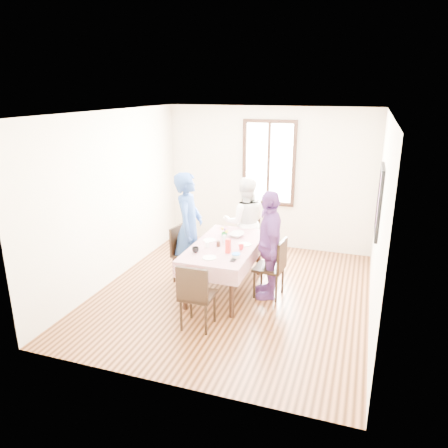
% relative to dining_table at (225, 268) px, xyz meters
% --- Properties ---
extents(ground, '(4.50, 4.50, 0.00)m').
position_rel_dining_table_xyz_m(ground, '(0.14, -0.05, -0.38)').
color(ground, black).
rests_on(ground, ground).
extents(back_wall, '(4.00, 0.00, 4.00)m').
position_rel_dining_table_xyz_m(back_wall, '(0.14, 2.20, 0.98)').
color(back_wall, beige).
rests_on(back_wall, ground).
extents(right_wall, '(0.00, 4.50, 4.50)m').
position_rel_dining_table_xyz_m(right_wall, '(2.14, -0.05, 0.98)').
color(right_wall, beige).
rests_on(right_wall, ground).
extents(window_frame, '(1.02, 0.06, 1.62)m').
position_rel_dining_table_xyz_m(window_frame, '(0.14, 2.18, 1.27)').
color(window_frame, black).
rests_on(window_frame, back_wall).
extents(window_pane, '(0.90, 0.02, 1.50)m').
position_rel_dining_table_xyz_m(window_pane, '(0.14, 2.19, 1.27)').
color(window_pane, white).
rests_on(window_pane, back_wall).
extents(art_poster, '(0.04, 0.76, 0.96)m').
position_rel_dining_table_xyz_m(art_poster, '(2.12, 0.25, 1.18)').
color(art_poster, red).
rests_on(art_poster, right_wall).
extents(dining_table, '(0.81, 1.61, 0.75)m').
position_rel_dining_table_xyz_m(dining_table, '(0.00, 0.00, 0.00)').
color(dining_table, black).
rests_on(dining_table, ground).
extents(tablecloth, '(0.93, 1.73, 0.01)m').
position_rel_dining_table_xyz_m(tablecloth, '(-0.00, 0.00, 0.38)').
color(tablecloth, '#56000F').
rests_on(tablecloth, dining_table).
extents(chair_left, '(0.48, 0.48, 0.91)m').
position_rel_dining_table_xyz_m(chair_left, '(-0.68, 0.15, 0.08)').
color(chair_left, black).
rests_on(chair_left, ground).
extents(chair_right, '(0.45, 0.45, 0.91)m').
position_rel_dining_table_xyz_m(chair_right, '(0.68, 0.05, 0.08)').
color(chair_right, black).
rests_on(chair_right, ground).
extents(chair_far, '(0.45, 0.45, 0.91)m').
position_rel_dining_table_xyz_m(chair_far, '(0.00, 1.11, 0.08)').
color(chair_far, black).
rests_on(chair_far, ground).
extents(chair_near, '(0.43, 0.43, 0.91)m').
position_rel_dining_table_xyz_m(chair_near, '(0.00, -1.11, 0.08)').
color(chair_near, black).
rests_on(chair_near, ground).
extents(person_left, '(0.52, 0.71, 1.79)m').
position_rel_dining_table_xyz_m(person_left, '(-0.66, 0.15, 0.52)').
color(person_left, navy).
rests_on(person_left, ground).
extents(person_far, '(0.93, 0.84, 1.58)m').
position_rel_dining_table_xyz_m(person_far, '(-0.00, 1.09, 0.42)').
color(person_far, white).
rests_on(person_far, ground).
extents(person_right, '(0.68, 1.04, 1.63)m').
position_rel_dining_table_xyz_m(person_right, '(0.66, 0.05, 0.44)').
color(person_right, '#613276').
rests_on(person_right, ground).
extents(mug_black, '(0.13, 0.13, 0.08)m').
position_rel_dining_table_xyz_m(mug_black, '(-0.30, -0.45, 0.43)').
color(mug_black, black).
rests_on(mug_black, tablecloth).
extents(mug_flag, '(0.11, 0.11, 0.08)m').
position_rel_dining_table_xyz_m(mug_flag, '(0.29, -0.13, 0.42)').
color(mug_flag, red).
rests_on(mug_flag, tablecloth).
extents(mug_green, '(0.11, 0.11, 0.07)m').
position_rel_dining_table_xyz_m(mug_green, '(-0.12, 0.32, 0.42)').
color(mug_green, '#0C7226').
rests_on(mug_green, tablecloth).
extents(serving_bowl, '(0.27, 0.27, 0.05)m').
position_rel_dining_table_xyz_m(serving_bowl, '(0.06, 0.38, 0.41)').
color(serving_bowl, white).
rests_on(serving_bowl, tablecloth).
extents(juice_carton, '(0.06, 0.06, 0.20)m').
position_rel_dining_table_xyz_m(juice_carton, '(0.15, -0.31, 0.49)').
color(juice_carton, red).
rests_on(juice_carton, tablecloth).
extents(butter_tub, '(0.11, 0.11, 0.05)m').
position_rel_dining_table_xyz_m(butter_tub, '(0.31, -0.46, 0.41)').
color(butter_tub, white).
rests_on(butter_tub, tablecloth).
extents(jam_jar, '(0.06, 0.06, 0.08)m').
position_rel_dining_table_xyz_m(jam_jar, '(-0.07, -0.12, 0.43)').
color(jam_jar, black).
rests_on(jam_jar, tablecloth).
extents(drinking_glass, '(0.06, 0.06, 0.09)m').
position_rel_dining_table_xyz_m(drinking_glass, '(-0.20, -0.21, 0.43)').
color(drinking_glass, silver).
rests_on(drinking_glass, tablecloth).
extents(smartphone, '(0.07, 0.14, 0.01)m').
position_rel_dining_table_xyz_m(smartphone, '(0.30, -0.55, 0.39)').
color(smartphone, black).
rests_on(smartphone, tablecloth).
extents(flower_vase, '(0.06, 0.06, 0.13)m').
position_rel_dining_table_xyz_m(flower_vase, '(-0.03, 0.06, 0.45)').
color(flower_vase, silver).
rests_on(flower_vase, tablecloth).
extents(plate_left, '(0.20, 0.20, 0.01)m').
position_rel_dining_table_xyz_m(plate_left, '(-0.28, 0.08, 0.39)').
color(plate_left, white).
rests_on(plate_left, tablecloth).
extents(plate_right, '(0.20, 0.20, 0.01)m').
position_rel_dining_table_xyz_m(plate_right, '(0.29, 0.08, 0.39)').
color(plate_right, white).
rests_on(plate_right, tablecloth).
extents(plate_far, '(0.20, 0.20, 0.01)m').
position_rel_dining_table_xyz_m(plate_far, '(0.02, 0.60, 0.39)').
color(plate_far, white).
rests_on(plate_far, tablecloth).
extents(plate_near, '(0.20, 0.20, 0.01)m').
position_rel_dining_table_xyz_m(plate_near, '(-0.03, -0.58, 0.39)').
color(plate_near, white).
rests_on(plate_near, tablecloth).
extents(butter_lid, '(0.12, 0.12, 0.01)m').
position_rel_dining_table_xyz_m(butter_lid, '(0.31, -0.46, 0.45)').
color(butter_lid, blue).
rests_on(butter_lid, butter_tub).
extents(flower_bunch, '(0.09, 0.09, 0.10)m').
position_rel_dining_table_xyz_m(flower_bunch, '(-0.03, 0.06, 0.56)').
color(flower_bunch, yellow).
rests_on(flower_bunch, flower_vase).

